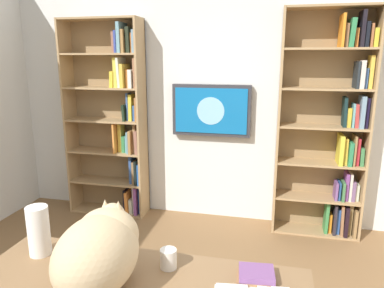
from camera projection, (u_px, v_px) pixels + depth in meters
wall_back at (210, 96)px, 3.83m from camera, size 4.52×0.06×2.70m
bookshelf_left at (333, 131)px, 3.47m from camera, size 0.84×0.28×2.20m
bookshelf_right at (116, 120)px, 3.96m from camera, size 0.88×0.28×2.15m
wall_mounted_tv at (211, 111)px, 3.78m from camera, size 0.83×0.07×0.54m
cat at (100, 249)px, 1.56m from camera, size 0.34×0.59×0.35m
paper_towel_roll at (39, 231)px, 1.82m from camera, size 0.11×0.11×0.26m
coffee_mug at (168, 259)px, 1.72m from camera, size 0.08×0.08×0.10m
desk_book_stack at (255, 275)px, 1.63m from camera, size 0.17×0.15×0.05m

